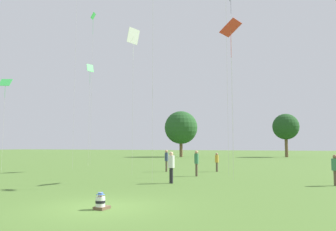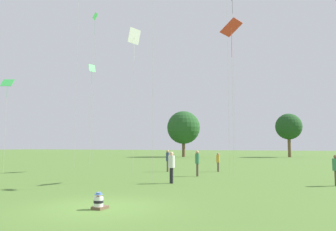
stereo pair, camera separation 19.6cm
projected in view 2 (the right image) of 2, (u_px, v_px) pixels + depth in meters
ground_plane at (99, 207)px, 11.72m from camera, size 300.00×300.00×0.00m
seated_toddler at (99, 202)px, 11.38m from camera, size 0.46×0.55×0.60m
person_standing_0 at (168, 158)px, 27.88m from camera, size 0.37×0.37×1.84m
person_standing_1 at (197, 160)px, 23.75m from camera, size 0.37×0.37×1.85m
person_standing_2 at (218, 160)px, 27.84m from camera, size 0.39×0.39×1.60m
person_standing_3 at (336, 167)px, 18.04m from camera, size 0.41×0.41×1.70m
person_standing_5 at (171, 164)px, 19.29m from camera, size 0.54×0.54×1.85m
kite_0 at (95, 26)px, 40.07m from camera, size 0.59×0.88×18.43m
kite_2 at (231, 30)px, 21.84m from camera, size 1.42×1.57×10.46m
kite_5 at (92, 72)px, 37.63m from camera, size 0.49×0.89×11.53m
kite_6 at (7, 85)px, 27.90m from camera, size 1.12×0.97×7.92m
kite_9 at (134, 39)px, 25.74m from camera, size 0.66×1.20×11.37m
distant_tree_0 at (183, 128)px, 65.48m from camera, size 6.58×6.58×9.13m
distant_tree_1 at (289, 127)px, 63.79m from camera, size 5.06×5.06×8.47m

